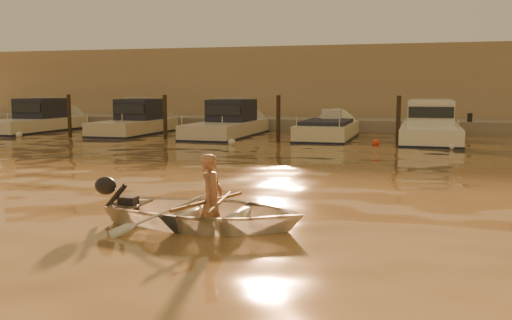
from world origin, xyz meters
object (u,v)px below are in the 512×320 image
(moored_boat_0, at_px, (34,120))
(moored_boat_2, at_px, (227,123))
(moored_boat_4, at_px, (430,127))
(moored_boat_3, at_px, (328,134))
(dinghy, at_px, (206,212))
(moored_boat_1, at_px, (134,122))
(waterfront_building, at_px, (330,87))
(person, at_px, (212,199))

(moored_boat_0, relative_size, moored_boat_2, 0.96)
(moored_boat_4, bearing_deg, moored_boat_3, 180.00)
(dinghy, bearing_deg, moored_boat_3, 4.56)
(moored_boat_0, xyz_separation_m, moored_boat_1, (5.92, 0.00, 0.00))
(moored_boat_1, distance_m, moored_boat_3, 9.84)
(moored_boat_0, relative_size, moored_boat_1, 1.11)
(dinghy, relative_size, waterfront_building, 0.07)
(moored_boat_0, xyz_separation_m, waterfront_building, (14.15, 11.00, 1.77))
(person, bearing_deg, moored_boat_0, 46.13)
(person, xyz_separation_m, moored_boat_1, (-10.60, 17.22, 0.17))
(dinghy, bearing_deg, moored_boat_2, 20.16)
(moored_boat_1, bearing_deg, person, -58.37)
(moored_boat_3, bearing_deg, moored_boat_2, 180.00)
(dinghy, xyz_separation_m, moored_boat_4, (3.81, 17.21, 0.40))
(dinghy, distance_m, waterfront_building, 28.39)
(dinghy, distance_m, moored_boat_4, 17.63)
(moored_boat_0, bearing_deg, dinghy, -46.34)
(person, relative_size, moored_boat_0, 0.20)
(moored_boat_1, height_order, moored_boat_3, moored_boat_1)
(moored_boat_1, bearing_deg, moored_boat_2, 0.00)
(moored_boat_3, bearing_deg, dinghy, -87.75)
(moored_boat_4, distance_m, waterfront_building, 12.69)
(moored_boat_3, bearing_deg, person, -87.42)
(moored_boat_0, bearing_deg, waterfront_building, 37.86)
(person, xyz_separation_m, moored_boat_3, (-0.78, 17.22, -0.23))
(moored_boat_1, xyz_separation_m, moored_boat_4, (14.31, 0.00, 0.00))
(moored_boat_0, bearing_deg, person, -46.18)
(person, bearing_deg, moored_boat_3, 4.89)
(moored_boat_0, height_order, moored_boat_1, same)
(person, relative_size, waterfront_building, 0.03)
(person, relative_size, moored_boat_1, 0.23)
(moored_boat_4, bearing_deg, waterfront_building, 118.93)
(dinghy, xyz_separation_m, waterfront_building, (-2.27, 28.21, 2.17))
(person, height_order, moored_boat_2, moored_boat_2)
(person, height_order, moored_boat_1, moored_boat_1)
(dinghy, bearing_deg, moored_boat_1, 33.70)
(moored_boat_2, bearing_deg, moored_boat_1, 180.00)
(moored_boat_0, relative_size, waterfront_building, 0.16)
(moored_boat_0, bearing_deg, moored_boat_2, 0.00)
(moored_boat_0, bearing_deg, moored_boat_3, 0.00)
(waterfront_building, bearing_deg, moored_boat_3, -81.76)
(moored_boat_3, bearing_deg, waterfront_building, 98.24)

